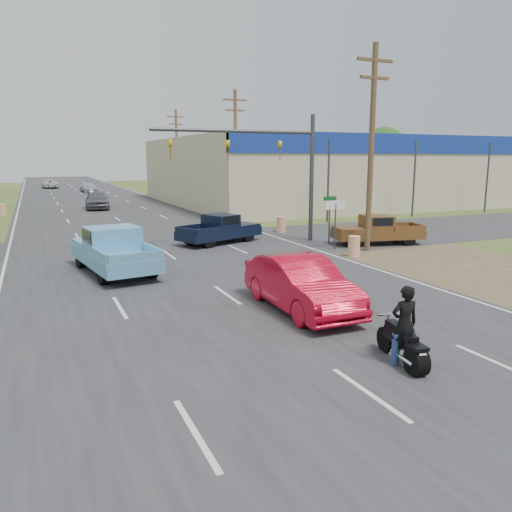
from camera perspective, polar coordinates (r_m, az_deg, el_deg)
name	(u,v)px	position (r m, az deg, el deg)	size (l,w,h in m)	color
ground	(369,394)	(10.56, 12.77, -15.18)	(200.00, 200.00, 0.00)	#3E5321
main_road	(104,209)	(48.09, -17.00, 5.11)	(15.00, 180.00, 0.02)	#2D2D30
cross_road	(159,248)	(26.57, -10.99, 0.89)	(120.00, 10.00, 0.02)	#2D2D30
dirt_verge	(432,259)	(24.71, 19.48, -0.32)	(8.00, 18.00, 0.01)	brown
big_box_store	(387,170)	(60.68, 14.78, 9.50)	(50.00, 28.10, 6.60)	#B7A88C
utility_pole_1	(371,144)	(25.60, 13.06, 12.37)	(2.00, 0.28, 10.00)	#4C3823
utility_pole_2	(236,150)	(41.45, -2.35, 12.05)	(2.00, 0.28, 10.00)	#4C3823
utility_pole_3	(177,152)	(58.55, -9.01, 11.65)	(2.00, 0.28, 10.00)	#4C3823
tree_3	(384,150)	(98.53, 14.44, 11.68)	(8.40, 8.40, 10.40)	#422D19
tree_5	(214,152)	(108.59, -4.83, 11.73)	(7.98, 7.98, 9.88)	#422D19
barrel_0	(354,246)	(24.26, 11.14, 1.10)	(0.56, 0.56, 1.00)	orange
barrel_1	(281,225)	(31.68, 2.90, 3.60)	(0.56, 0.56, 1.00)	orange
barrel_3	(3,210)	(45.76, -26.97, 4.73)	(0.56, 0.56, 1.00)	orange
lane_sign	(335,213)	(25.81, 9.07, 4.90)	(1.20, 0.08, 2.52)	#3F3F44
street_name_sign	(330,215)	(27.42, 8.40, 4.67)	(0.80, 0.08, 2.61)	#3F3F44
signal_mast	(268,155)	(27.13, 1.43, 11.47)	(9.12, 0.40, 7.00)	#3F3F44
red_convertible	(301,284)	(15.38, 5.13, -3.25)	(1.75, 5.02, 1.65)	red
motorcycle	(404,347)	(11.90, 16.57, -9.91)	(0.71, 2.02, 1.02)	black
rider	(404,328)	(11.79, 16.58, -7.89)	(0.64, 0.42, 1.77)	black
blue_pickup	(113,249)	(21.27, -16.05, 0.73)	(2.98, 5.96, 1.89)	black
navy_pickup	(221,229)	(27.67, -4.01, 3.14)	(5.17, 3.49, 1.60)	black
brown_pickup	(376,230)	(27.97, 13.52, 2.94)	(5.10, 2.96, 1.59)	black
distant_car_grey	(97,200)	(48.56, -17.73, 6.11)	(1.99, 4.94, 1.68)	#545459
distant_car_silver	(89,188)	(73.21, -18.58, 7.42)	(1.81, 4.46, 1.29)	#B9B9BE
distant_car_white	(50,184)	(85.12, -22.49, 7.60)	(2.16, 4.69, 1.30)	silver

